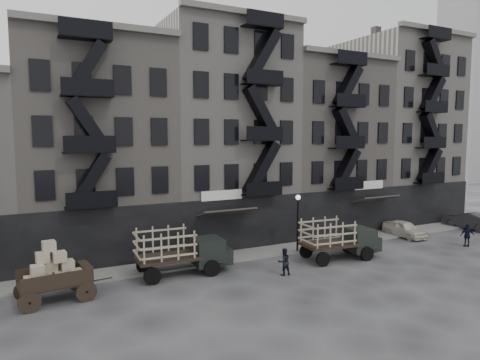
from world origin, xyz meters
name	(u,v)px	position (x,y,z in m)	size (l,w,h in m)	color
ground	(282,268)	(0.00, 0.00, 0.00)	(140.00, 140.00, 0.00)	#38383A
sidewalk	(254,253)	(0.00, 3.75, 0.07)	(55.00, 2.50, 0.15)	slate
building_midwest	(93,150)	(-10.00, 9.83, 7.50)	(10.00, 11.35, 16.20)	gray
building_center	(219,136)	(0.00, 9.82, 8.50)	(10.00, 11.35, 18.20)	gray
building_mideast	(316,147)	(10.00, 9.83, 7.50)	(10.00, 11.35, 16.20)	gray
building_east	(394,131)	(20.00, 9.82, 9.00)	(10.00, 11.35, 19.20)	gray
lamp_post	(298,215)	(3.00, 2.60, 2.78)	(0.36, 0.36, 4.28)	black
wagon	(52,268)	(-13.53, 0.68, 1.79)	(3.90, 2.39, 3.14)	black
stake_truck_west	(181,248)	(-6.20, 1.81, 1.67)	(5.95, 2.70, 2.93)	black
stake_truck_east	(339,236)	(4.65, -0.01, 1.62)	(5.83, 2.80, 2.84)	black
car_east	(404,229)	(13.96, 2.60, 0.69)	(1.63, 4.05, 1.38)	silver
car_far	(469,221)	(21.79, 2.13, 0.77)	(1.62, 4.65, 1.53)	#262528
pedestrian_mid	(284,262)	(-0.64, -1.20, 0.84)	(0.82, 0.64, 1.68)	black
policeman	(467,235)	(15.70, -1.92, 0.87)	(1.02, 0.43, 1.74)	black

